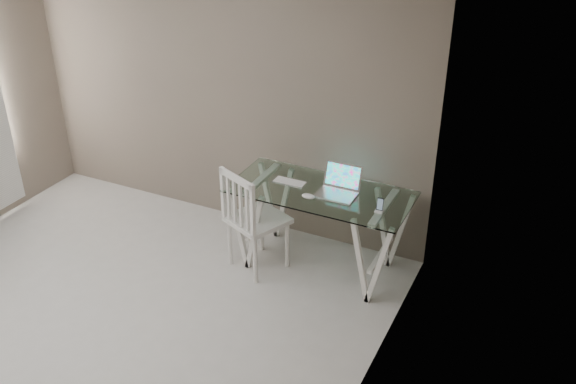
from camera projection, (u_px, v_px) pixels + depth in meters
name	position (u px, v px, depth m)	size (l,w,h in m)	color
room	(18.00, 134.00, 3.86)	(4.50, 4.52, 2.71)	#BCB9B4
desk	(319.00, 229.00, 5.44)	(1.50, 0.70, 0.75)	silver
chair	(250.00, 217.00, 5.33)	(0.57, 0.57, 0.95)	white
laptop	(339.00, 187.00, 5.22)	(0.32, 0.29, 0.22)	#BCBCC1
keyboard	(290.00, 182.00, 5.39)	(0.29, 0.12, 0.01)	silver
mouse	(308.00, 196.00, 5.15)	(0.11, 0.07, 0.04)	silver
phone_dock	(380.00, 208.00, 4.96)	(0.06, 0.06, 0.12)	white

